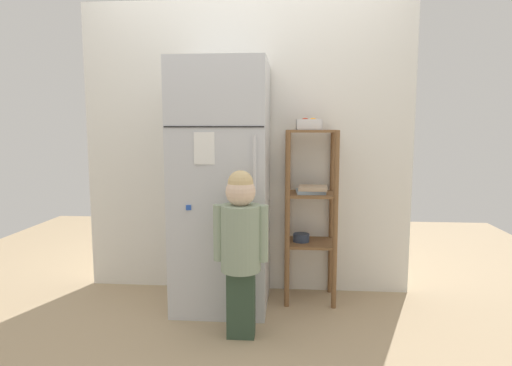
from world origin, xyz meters
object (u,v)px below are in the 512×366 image
Objects in this scene: refrigerator at (222,186)px; child_standing at (241,238)px; pantry_shelf_unit at (310,204)px; fruit_bin at (309,124)px.

refrigerator reaches higher than child_standing.
child_standing is (0.19, -0.49, -0.24)m from refrigerator.
pantry_shelf_unit is (0.44, 0.63, 0.10)m from child_standing.
pantry_shelf_unit is at bearing 55.15° from child_standing.
pantry_shelf_unit is 6.81× the size of fruit_bin.
fruit_bin is at bearing 55.91° from child_standing.
fruit_bin reaches higher than child_standing.
pantry_shelf_unit is at bearing 8.38° from fruit_bin.
child_standing is at bearing -68.90° from refrigerator.
refrigerator reaches higher than pantry_shelf_unit.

